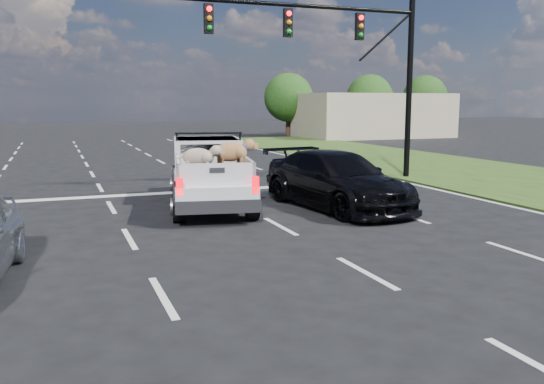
{
  "coord_description": "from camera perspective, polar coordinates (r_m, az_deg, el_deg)",
  "views": [
    {
      "loc": [
        -3.17,
        -8.38,
        2.92
      ],
      "look_at": [
        0.78,
        2.0,
        1.18
      ],
      "focal_mm": 38.0,
      "sensor_mm": 36.0,
      "label": 1
    }
  ],
  "objects": [
    {
      "name": "tree_far_f",
      "position": [
        57.02,
        14.92,
        8.99
      ],
      "size": [
        4.2,
        4.2,
        5.4
      ],
      "color": "#332114",
      "rests_on": "ground"
    },
    {
      "name": "black_coupe",
      "position": [
        16.03,
        6.42,
        1.2
      ],
      "size": [
        2.87,
        5.62,
        1.56
      ],
      "primitive_type": "imported",
      "rotation": [
        0.0,
        0.0,
        0.13
      ],
      "color": "black",
      "rests_on": "ground"
    },
    {
      "name": "pickup_truck",
      "position": [
        16.31,
        -6.19,
        2.03
      ],
      "size": [
        3.0,
        5.83,
        2.08
      ],
      "rotation": [
        0.0,
        0.0,
        -0.19
      ],
      "color": "black",
      "rests_on": "ground"
    },
    {
      "name": "road_markings",
      "position": [
        15.55,
        -8.71,
        -1.98
      ],
      "size": [
        17.75,
        60.0,
        0.01
      ],
      "color": "silver",
      "rests_on": "ground"
    },
    {
      "name": "ground",
      "position": [
        9.42,
        -0.11,
        -9.12
      ],
      "size": [
        160.0,
        160.0,
        0.0
      ],
      "primitive_type": "plane",
      "color": "black",
      "rests_on": "ground"
    },
    {
      "name": "traffic_signal",
      "position": [
        21.61,
        8.14,
        13.63
      ],
      "size": [
        9.11,
        0.31,
        7.0
      ],
      "color": "black",
      "rests_on": "ground"
    },
    {
      "name": "tree_far_e",
      "position": [
        53.75,
        9.65,
        9.19
      ],
      "size": [
        4.2,
        4.2,
        5.4
      ],
      "color": "#332114",
      "rests_on": "ground"
    },
    {
      "name": "building_right",
      "position": [
        49.3,
        9.95,
        7.49
      ],
      "size": [
        12.0,
        7.0,
        3.6
      ],
      "primitive_type": "cube",
      "color": "tan",
      "rests_on": "ground"
    },
    {
      "name": "tree_far_d",
      "position": [
        50.18,
        1.64,
        9.34
      ],
      "size": [
        4.2,
        4.2,
        5.4
      ],
      "color": "#332114",
      "rests_on": "ground"
    }
  ]
}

